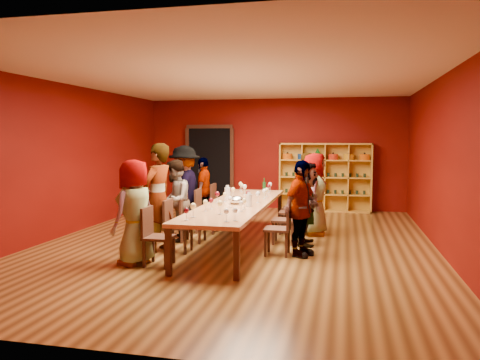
% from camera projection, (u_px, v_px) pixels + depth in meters
% --- Properties ---
extents(room_shell, '(7.10, 9.10, 3.04)m').
position_uv_depth(room_shell, '(237.00, 162.00, 8.44)').
color(room_shell, brown).
rests_on(room_shell, ground).
extents(tasting_table, '(1.10, 4.50, 0.75)m').
position_uv_depth(tasting_table, '(237.00, 206.00, 8.51)').
color(tasting_table, tan).
rests_on(tasting_table, ground).
extents(doorway, '(1.40, 0.17, 2.30)m').
position_uv_depth(doorway, '(210.00, 167.00, 13.17)').
color(doorway, black).
rests_on(doorway, ground).
extents(shelving_unit, '(2.40, 0.40, 1.80)m').
position_uv_depth(shelving_unit, '(325.00, 174.00, 12.38)').
color(shelving_unit, gold).
rests_on(shelving_unit, ground).
extents(chair_person_left_0, '(0.42, 0.42, 0.89)m').
position_uv_depth(chair_person_left_0, '(154.00, 233.00, 7.09)').
color(chair_person_left_0, '#321910').
rests_on(chair_person_left_0, ground).
extents(person_left_0, '(0.65, 0.88, 1.61)m').
position_uv_depth(person_left_0, '(135.00, 212.00, 7.13)').
color(person_left_0, black).
rests_on(person_left_0, ground).
extents(chair_person_left_1, '(0.42, 0.42, 0.89)m').
position_uv_depth(chair_person_left_1, '(174.00, 223.00, 7.93)').
color(chair_person_left_1, '#321910').
rests_on(chair_person_left_1, ground).
extents(person_left_1, '(0.64, 0.77, 1.85)m').
position_uv_depth(person_left_1, '(158.00, 197.00, 7.95)').
color(person_left_1, '#131836').
rests_on(person_left_1, ground).
extents(chair_person_left_2, '(0.42, 0.42, 0.89)m').
position_uv_depth(chair_person_left_2, '(189.00, 215.00, 8.69)').
color(chair_person_left_2, '#321910').
rests_on(chair_person_left_2, ground).
extents(person_left_2, '(0.51, 0.80, 1.53)m').
position_uv_depth(person_left_2, '(175.00, 201.00, 8.73)').
color(person_left_2, silver).
rests_on(person_left_2, ground).
extents(chair_person_left_3, '(0.42, 0.42, 0.89)m').
position_uv_depth(chair_person_left_3, '(203.00, 208.00, 9.56)').
color(chair_person_left_3, '#321910').
rests_on(chair_person_left_3, ground).
extents(person_left_3, '(0.50, 1.16, 1.78)m').
position_uv_depth(person_left_3, '(185.00, 189.00, 9.61)').
color(person_left_3, '#545459').
rests_on(person_left_3, ground).
extents(chair_person_left_4, '(0.42, 0.42, 0.89)m').
position_uv_depth(chair_person_left_4, '(218.00, 201.00, 10.66)').
color(chair_person_left_4, '#321910').
rests_on(chair_person_left_4, ground).
extents(person_left_4, '(0.47, 0.90, 1.49)m').
position_uv_depth(person_left_4, '(204.00, 190.00, 10.71)').
color(person_left_4, '#131735').
rests_on(person_left_4, ground).
extents(chair_person_right_1, '(0.42, 0.42, 0.89)m').
position_uv_depth(chair_person_right_1, '(282.00, 225.00, 7.70)').
color(chair_person_right_1, '#321910').
rests_on(chair_person_right_1, ground).
extents(person_right_1, '(0.75, 1.02, 1.58)m').
position_uv_depth(person_right_1, '(301.00, 208.00, 7.61)').
color(person_right_1, '#577FB4').
rests_on(person_right_1, ground).
extents(chair_person_right_2, '(0.42, 0.42, 0.89)m').
position_uv_depth(chair_person_right_2, '(288.00, 217.00, 8.54)').
color(chair_person_right_2, '#321910').
rests_on(chair_person_right_2, ground).
extents(person_right_2, '(0.51, 1.43, 1.52)m').
position_uv_depth(person_right_2, '(306.00, 203.00, 8.45)').
color(person_right_2, silver).
rests_on(person_right_2, ground).
extents(chair_person_right_3, '(0.42, 0.42, 0.89)m').
position_uv_depth(chair_person_right_3, '(294.00, 209.00, 9.42)').
color(chair_person_right_3, '#321910').
rests_on(chair_person_right_3, ground).
extents(person_right_3, '(0.44, 0.80, 1.64)m').
position_uv_depth(person_right_3, '(314.00, 194.00, 9.30)').
color(person_right_3, '#151A39').
rests_on(person_right_3, ground).
extents(chair_person_right_4, '(0.42, 0.42, 0.89)m').
position_uv_depth(chair_person_right_4, '(297.00, 205.00, 10.00)').
color(chair_person_right_4, '#321910').
rests_on(chair_person_right_4, ground).
extents(person_right_4, '(0.58, 0.69, 1.62)m').
position_uv_depth(person_right_4, '(309.00, 191.00, 9.91)').
color(person_right_4, '#5D87C0').
rests_on(person_right_4, ground).
extents(wine_glass_0, '(0.08, 0.08, 0.19)m').
position_uv_depth(wine_glass_0, '(269.00, 186.00, 10.14)').
color(wine_glass_0, white).
rests_on(wine_glass_0, tasting_table).
extents(wine_glass_1, '(0.09, 0.09, 0.21)m').
position_uv_depth(wine_glass_1, '(258.00, 194.00, 8.54)').
color(wine_glass_1, white).
rests_on(wine_glass_1, tasting_table).
extents(wine_glass_2, '(0.09, 0.09, 0.22)m').
position_uv_depth(wine_glass_2, '(245.00, 187.00, 9.76)').
color(wine_glass_2, white).
rests_on(wine_glass_2, tasting_table).
extents(wine_glass_3, '(0.09, 0.09, 0.22)m').
position_uv_depth(wine_glass_3, '(220.00, 204.00, 7.24)').
color(wine_glass_3, white).
rests_on(wine_glass_3, tasting_table).
extents(wine_glass_4, '(0.08, 0.08, 0.20)m').
position_uv_depth(wine_glass_4, '(240.00, 184.00, 10.46)').
color(wine_glass_4, white).
rests_on(wine_glass_4, tasting_table).
extents(wine_glass_5, '(0.08, 0.08, 0.19)m').
position_uv_depth(wine_glass_5, '(205.00, 203.00, 7.55)').
color(wine_glass_5, white).
rests_on(wine_glass_5, tasting_table).
extents(wine_glass_6, '(0.08, 0.08, 0.19)m').
position_uv_depth(wine_glass_6, '(248.00, 193.00, 8.83)').
color(wine_glass_6, white).
rests_on(wine_glass_6, tasting_table).
extents(wine_glass_7, '(0.08, 0.08, 0.19)m').
position_uv_depth(wine_glass_7, '(264.00, 191.00, 9.13)').
color(wine_glass_7, white).
rests_on(wine_glass_7, tasting_table).
extents(wine_glass_8, '(0.08, 0.08, 0.21)m').
position_uv_depth(wine_glass_8, '(217.00, 194.00, 8.55)').
color(wine_glass_8, white).
rests_on(wine_glass_8, tasting_table).
extents(wine_glass_9, '(0.07, 0.07, 0.18)m').
position_uv_depth(wine_glass_9, '(230.00, 190.00, 9.47)').
color(wine_glass_9, white).
rests_on(wine_glass_9, tasting_table).
extents(wine_glass_10, '(0.07, 0.07, 0.18)m').
position_uv_depth(wine_glass_10, '(186.00, 211.00, 6.70)').
color(wine_glass_10, white).
rests_on(wine_glass_10, tasting_table).
extents(wine_glass_11, '(0.08, 0.08, 0.19)m').
position_uv_depth(wine_glass_11, '(230.00, 199.00, 7.97)').
color(wine_glass_11, white).
rests_on(wine_glass_11, tasting_table).
extents(wine_glass_12, '(0.08, 0.08, 0.19)m').
position_uv_depth(wine_glass_12, '(242.00, 186.00, 10.27)').
color(wine_glass_12, white).
rests_on(wine_glass_12, tasting_table).
extents(wine_glass_13, '(0.07, 0.07, 0.18)m').
position_uv_depth(wine_glass_13, '(241.00, 204.00, 7.52)').
color(wine_glass_13, white).
rests_on(wine_glass_13, tasting_table).
extents(wine_glass_14, '(0.07, 0.07, 0.19)m').
position_uv_depth(wine_glass_14, '(267.00, 190.00, 9.39)').
color(wine_glass_14, white).
rests_on(wine_glass_14, tasting_table).
extents(wine_glass_15, '(0.08, 0.08, 0.21)m').
position_uv_depth(wine_glass_15, '(270.00, 185.00, 10.35)').
color(wine_glass_15, white).
rests_on(wine_glass_15, tasting_table).
extents(wine_glass_16, '(0.08, 0.08, 0.19)m').
position_uv_depth(wine_glass_16, '(211.00, 201.00, 7.78)').
color(wine_glass_16, white).
rests_on(wine_glass_16, tasting_table).
extents(wine_glass_17, '(0.08, 0.08, 0.20)m').
position_uv_depth(wine_glass_17, '(233.00, 190.00, 9.33)').
color(wine_glass_17, white).
rests_on(wine_glass_17, tasting_table).
extents(wine_glass_18, '(0.08, 0.08, 0.19)m').
position_uv_depth(wine_glass_18, '(226.00, 212.00, 6.59)').
color(wine_glass_18, white).
rests_on(wine_glass_18, tasting_table).
extents(wine_glass_19, '(0.08, 0.08, 0.19)m').
position_uv_depth(wine_glass_19, '(235.00, 211.00, 6.68)').
color(wine_glass_19, white).
rests_on(wine_glass_19, tasting_table).
extents(wine_glass_20, '(0.09, 0.09, 0.22)m').
position_uv_depth(wine_glass_20, '(193.00, 207.00, 6.96)').
color(wine_glass_20, white).
rests_on(wine_glass_20, tasting_table).
extents(wine_glass_21, '(0.07, 0.07, 0.18)m').
position_uv_depth(wine_glass_21, '(225.00, 195.00, 8.69)').
color(wine_glass_21, white).
rests_on(wine_glass_21, tasting_table).
extents(wine_glass_22, '(0.08, 0.08, 0.19)m').
position_uv_depth(wine_glass_22, '(244.00, 201.00, 7.73)').
color(wine_glass_22, white).
rests_on(wine_glass_22, tasting_table).
extents(wine_glass_23, '(0.08, 0.08, 0.20)m').
position_uv_depth(wine_glass_23, '(250.00, 197.00, 8.27)').
color(wine_glass_23, white).
rests_on(wine_glass_23, tasting_table).
extents(spittoon_bowl, '(0.28, 0.28, 0.15)m').
position_uv_depth(spittoon_bowl, '(236.00, 200.00, 8.42)').
color(spittoon_bowl, silver).
rests_on(spittoon_bowl, tasting_table).
extents(carafe_a, '(0.14, 0.14, 0.28)m').
position_uv_depth(carafe_a, '(227.00, 193.00, 8.92)').
color(carafe_a, white).
rests_on(carafe_a, tasting_table).
extents(carafe_b, '(0.13, 0.13, 0.26)m').
position_uv_depth(carafe_b, '(249.00, 200.00, 8.06)').
color(carafe_b, white).
rests_on(carafe_b, tasting_table).
extents(wine_bottle, '(0.10, 0.10, 0.30)m').
position_uv_depth(wine_bottle, '(264.00, 186.00, 10.31)').
color(wine_bottle, '#133617').
rests_on(wine_bottle, tasting_table).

